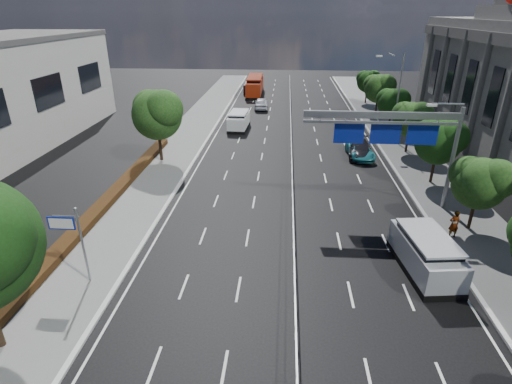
{
  "coord_description": "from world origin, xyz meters",
  "views": [
    {
      "loc": [
        -0.73,
        -16.14,
        12.86
      ],
      "look_at": [
        -2.39,
        6.57,
        2.4
      ],
      "focal_mm": 28.0,
      "sensor_mm": 36.0,
      "label": 1
    }
  ],
  "objects_px": {
    "toilet_sign": "(71,233)",
    "red_bus": "(255,85)",
    "near_car_dark": "(247,89)",
    "parked_car_teal": "(360,151)",
    "pedestrian_b": "(420,136)",
    "parked_car_dark": "(360,149)",
    "pedestrian_a": "(454,224)",
    "silver_minivan": "(426,254)",
    "near_car_silver": "(261,103)",
    "overhead_gantry": "(398,130)",
    "white_minivan": "(239,121)"
  },
  "relations": [
    {
      "from": "overhead_gantry",
      "to": "parked_car_dark",
      "type": "height_order",
      "value": "overhead_gantry"
    },
    {
      "from": "overhead_gantry",
      "to": "red_bus",
      "type": "height_order",
      "value": "overhead_gantry"
    },
    {
      "from": "overhead_gantry",
      "to": "near_car_dark",
      "type": "height_order",
      "value": "overhead_gantry"
    },
    {
      "from": "parked_car_teal",
      "to": "pedestrian_a",
      "type": "height_order",
      "value": "pedestrian_a"
    },
    {
      "from": "near_car_dark",
      "to": "pedestrian_a",
      "type": "distance_m",
      "value": 48.36
    },
    {
      "from": "toilet_sign",
      "to": "near_car_silver",
      "type": "relative_size",
      "value": 0.94
    },
    {
      "from": "near_car_dark",
      "to": "parked_car_teal",
      "type": "distance_m",
      "value": 33.56
    },
    {
      "from": "near_car_silver",
      "to": "parked_car_teal",
      "type": "bearing_deg",
      "value": 116.36
    },
    {
      "from": "near_car_silver",
      "to": "silver_minivan",
      "type": "xyz_separation_m",
      "value": [
        11.05,
        -37.82,
        0.27
      ]
    },
    {
      "from": "near_car_silver",
      "to": "near_car_dark",
      "type": "bearing_deg",
      "value": -76.68
    },
    {
      "from": "toilet_sign",
      "to": "parked_car_teal",
      "type": "xyz_separation_m",
      "value": [
        17.45,
        20.45,
        -2.29
      ]
    },
    {
      "from": "parked_car_teal",
      "to": "parked_car_dark",
      "type": "bearing_deg",
      "value": 87.86
    },
    {
      "from": "overhead_gantry",
      "to": "pedestrian_a",
      "type": "height_order",
      "value": "overhead_gantry"
    },
    {
      "from": "pedestrian_b",
      "to": "red_bus",
      "type": "bearing_deg",
      "value": -29.19
    },
    {
      "from": "near_car_dark",
      "to": "parked_car_teal",
      "type": "height_order",
      "value": "near_car_dark"
    },
    {
      "from": "red_bus",
      "to": "parked_car_teal",
      "type": "bearing_deg",
      "value": -68.17
    },
    {
      "from": "silver_minivan",
      "to": "overhead_gantry",
      "type": "bearing_deg",
      "value": 84.7
    },
    {
      "from": "toilet_sign",
      "to": "red_bus",
      "type": "height_order",
      "value": "toilet_sign"
    },
    {
      "from": "silver_minivan",
      "to": "near_car_silver",
      "type": "bearing_deg",
      "value": 99.3
    },
    {
      "from": "near_car_dark",
      "to": "parked_car_teal",
      "type": "bearing_deg",
      "value": 106.2
    },
    {
      "from": "white_minivan",
      "to": "near_car_dark",
      "type": "bearing_deg",
      "value": 95.44
    },
    {
      "from": "red_bus",
      "to": "parked_car_dark",
      "type": "height_order",
      "value": "red_bus"
    },
    {
      "from": "near_car_silver",
      "to": "parked_car_teal",
      "type": "relative_size",
      "value": 0.99
    },
    {
      "from": "parked_car_dark",
      "to": "pedestrian_a",
      "type": "xyz_separation_m",
      "value": [
        3.19,
        -14.97,
        0.31
      ]
    },
    {
      "from": "pedestrian_b",
      "to": "near_car_silver",
      "type": "bearing_deg",
      "value": -17.26
    },
    {
      "from": "toilet_sign",
      "to": "pedestrian_b",
      "type": "height_order",
      "value": "toilet_sign"
    },
    {
      "from": "silver_minivan",
      "to": "toilet_sign",
      "type": "bearing_deg",
      "value": -179.61
    },
    {
      "from": "near_car_silver",
      "to": "pedestrian_b",
      "type": "distance_m",
      "value": 23.11
    },
    {
      "from": "overhead_gantry",
      "to": "near_car_silver",
      "type": "xyz_separation_m",
      "value": [
        -10.82,
        30.09,
        -4.82
      ]
    },
    {
      "from": "white_minivan",
      "to": "parked_car_teal",
      "type": "xyz_separation_m",
      "value": [
        12.58,
        -8.99,
        -0.36
      ]
    },
    {
      "from": "overhead_gantry",
      "to": "parked_car_teal",
      "type": "bearing_deg",
      "value": 91.32
    },
    {
      "from": "white_minivan",
      "to": "toilet_sign",
      "type": "bearing_deg",
      "value": -96.59
    },
    {
      "from": "silver_minivan",
      "to": "parked_car_dark",
      "type": "height_order",
      "value": "silver_minivan"
    },
    {
      "from": "near_car_dark",
      "to": "overhead_gantry",
      "type": "bearing_deg",
      "value": 100.93
    },
    {
      "from": "overhead_gantry",
      "to": "silver_minivan",
      "type": "xyz_separation_m",
      "value": [
        0.23,
        -7.73,
        -4.55
      ]
    },
    {
      "from": "toilet_sign",
      "to": "near_car_dark",
      "type": "height_order",
      "value": "toilet_sign"
    },
    {
      "from": "red_bus",
      "to": "near_car_dark",
      "type": "distance_m",
      "value": 1.77
    },
    {
      "from": "toilet_sign",
      "to": "pedestrian_b",
      "type": "relative_size",
      "value": 2.8
    },
    {
      "from": "white_minivan",
      "to": "red_bus",
      "type": "distance_m",
      "value": 20.89
    },
    {
      "from": "parked_car_teal",
      "to": "pedestrian_b",
      "type": "relative_size",
      "value": 3.02
    },
    {
      "from": "red_bus",
      "to": "parked_car_teal",
      "type": "distance_m",
      "value": 32.31
    },
    {
      "from": "pedestrian_a",
      "to": "toilet_sign",
      "type": "bearing_deg",
      "value": 5.05
    },
    {
      "from": "near_car_silver",
      "to": "parked_car_teal",
      "type": "xyz_separation_m",
      "value": [
        10.58,
        -19.69,
        -0.14
      ]
    },
    {
      "from": "near_car_silver",
      "to": "parked_car_dark",
      "type": "relative_size",
      "value": 0.93
    },
    {
      "from": "pedestrian_a",
      "to": "pedestrian_b",
      "type": "relative_size",
      "value": 1.15
    },
    {
      "from": "overhead_gantry",
      "to": "pedestrian_b",
      "type": "xyz_separation_m",
      "value": [
        6.59,
        14.9,
        -4.69
      ]
    },
    {
      "from": "overhead_gantry",
      "to": "near_car_dark",
      "type": "bearing_deg",
      "value": 108.58
    },
    {
      "from": "red_bus",
      "to": "overhead_gantry",
      "type": "bearing_deg",
      "value": -73.24
    },
    {
      "from": "overhead_gantry",
      "to": "silver_minivan",
      "type": "height_order",
      "value": "overhead_gantry"
    },
    {
      "from": "silver_minivan",
      "to": "pedestrian_a",
      "type": "bearing_deg",
      "value": 44.74
    }
  ]
}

